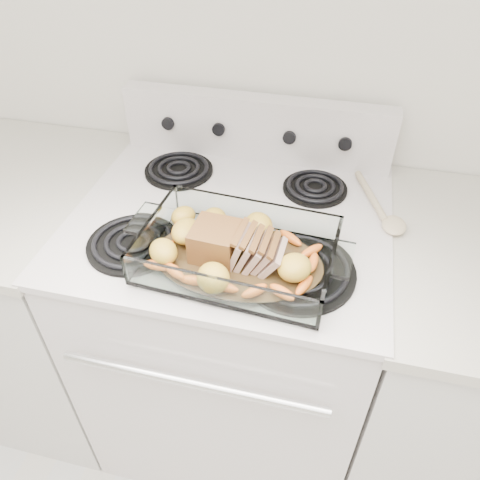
% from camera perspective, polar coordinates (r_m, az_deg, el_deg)
% --- Properties ---
extents(electric_range, '(0.78, 0.70, 1.12)m').
position_cam_1_polar(electric_range, '(1.48, -0.91, -10.93)').
color(electric_range, silver).
rests_on(electric_range, ground).
extents(counter_left, '(0.58, 0.68, 0.93)m').
position_cam_1_polar(counter_left, '(1.73, -22.97, -6.37)').
color(counter_left, silver).
rests_on(counter_left, ground).
extents(counter_right, '(0.58, 0.68, 0.93)m').
position_cam_1_polar(counter_right, '(1.54, 24.83, -14.90)').
color(counter_right, silver).
rests_on(counter_right, ground).
extents(baking_dish, '(0.40, 0.26, 0.08)m').
position_cam_1_polar(baking_dish, '(1.00, -0.27, -1.92)').
color(baking_dish, white).
rests_on(baking_dish, electric_range).
extents(pork_roast, '(0.20, 0.10, 0.08)m').
position_cam_1_polar(pork_roast, '(0.99, -1.36, -0.69)').
color(pork_roast, brown).
rests_on(pork_roast, baking_dish).
extents(roast_vegetables, '(0.40, 0.22, 0.05)m').
position_cam_1_polar(roast_vegetables, '(1.03, 0.03, 0.03)').
color(roast_vegetables, orange).
rests_on(roast_vegetables, baking_dish).
extents(wooden_spoon, '(0.13, 0.25, 0.02)m').
position_cam_1_polar(wooden_spoon, '(1.21, 17.09, 3.30)').
color(wooden_spoon, beige).
rests_on(wooden_spoon, electric_range).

